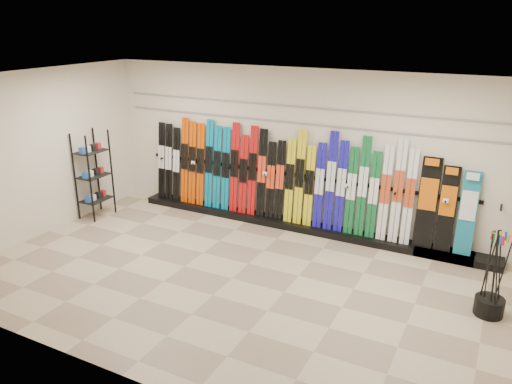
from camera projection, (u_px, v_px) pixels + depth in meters
The scene contains 12 objects.
floor at pixel (232, 279), 7.74m from camera, with size 8.00×8.00×0.00m, color gray.
back_wall at pixel (297, 149), 9.34m from camera, with size 8.00×8.00×0.00m, color beige.
left_wall at pixel (38, 155), 8.97m from camera, with size 5.00×5.00×0.00m, color beige.
ceiling at pixel (228, 82), 6.75m from camera, with size 8.00×8.00×0.00m, color silver.
ski_rack_base at pixel (301, 226), 9.54m from camera, with size 8.00×0.40×0.12m, color black.
skis at pixel (271, 176), 9.57m from camera, with size 5.37×0.21×1.82m.
snowboards at pixel (445, 208), 8.25m from camera, with size 0.94×0.24×1.55m.
accessory_rack at pixel (94, 175), 9.93m from camera, with size 0.40×0.60×1.75m, color black.
pole_bin at pixel (489, 306), 6.77m from camera, with size 0.39×0.39×0.25m, color black.
ski_poles at pixel (493, 274), 6.63m from camera, with size 0.32×0.32×1.18m.
slatwall_rail_0 at pixel (297, 123), 9.16m from camera, with size 7.60×0.02×0.03m, color gray.
slatwall_rail_1 at pixel (298, 107), 9.06m from camera, with size 7.60×0.02×0.03m, color gray.
Camera 1 is at (3.47, -5.93, 3.82)m, focal length 35.00 mm.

